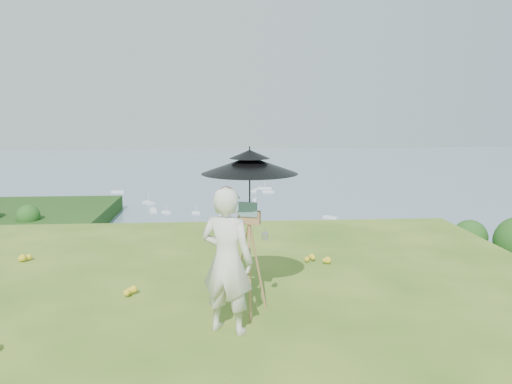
{
  "coord_description": "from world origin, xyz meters",
  "views": [
    {
      "loc": [
        1.51,
        -4.81,
        2.69
      ],
      "look_at": [
        2.14,
        3.95,
        1.22
      ],
      "focal_mm": 35.0,
      "sensor_mm": 36.0,
      "label": 1
    }
  ],
  "objects": [
    {
      "name": "field_easel",
      "position": [
        1.87,
        1.49,
        0.76
      ],
      "size": [
        0.74,
        0.74,
        1.52
      ],
      "primitive_type": null,
      "rotation": [
        0.0,
        0.0,
        -0.35
      ],
      "color": "#9D6742",
      "rests_on": "ground"
    },
    {
      "name": "bay_water",
      "position": [
        0.0,
        240.0,
        -34.0
      ],
      "size": [
        700.0,
        700.0,
        0.0
      ],
      "primitive_type": "plane",
      "color": "#7186A1",
      "rests_on": "ground"
    },
    {
      "name": "moored_boats",
      "position": [
        -12.5,
        161.0,
        -33.65
      ],
      "size": [
        140.0,
        140.0,
        0.7
      ],
      "primitive_type": null,
      "color": "white",
      "rests_on": "bay_water"
    },
    {
      "name": "harbor_town",
      "position": [
        0.0,
        75.0,
        -29.5
      ],
      "size": [
        110.0,
        22.0,
        5.0
      ],
      "primitive_type": null,
      "color": "beige",
      "rests_on": "shoreline_tier"
    },
    {
      "name": "slope_trees",
      "position": [
        0.0,
        35.0,
        -15.0
      ],
      "size": [
        110.0,
        50.0,
        6.0
      ],
      "primitive_type": null,
      "color": "#264F17",
      "rests_on": "forest_slope"
    },
    {
      "name": "painter_cap",
      "position": [
        1.57,
        0.95,
        1.74
      ],
      "size": [
        0.25,
        0.28,
        0.1
      ],
      "primitive_type": null,
      "rotation": [
        0.0,
        0.0,
        -0.23
      ],
      "color": "#C36B7C",
      "rests_on": "painter"
    },
    {
      "name": "sun_umbrella",
      "position": [
        1.88,
        1.52,
        1.74
      ],
      "size": [
        1.56,
        1.56,
        0.98
      ],
      "primitive_type": null,
      "rotation": [
        0.0,
        0.0,
        -0.31
      ],
      "color": "black",
      "rests_on": "field_easel"
    },
    {
      "name": "painter",
      "position": [
        1.57,
        0.95,
        0.9
      ],
      "size": [
        0.78,
        0.67,
        1.8
      ],
      "primitive_type": "imported",
      "rotation": [
        0.0,
        0.0,
        2.7
      ],
      "color": "beige",
      "rests_on": "ground"
    },
    {
      "name": "wildflowers",
      "position": [
        0.0,
        0.25,
        0.06
      ],
      "size": [
        10.0,
        10.5,
        0.12
      ],
      "primitive_type": null,
      "color": "gold",
      "rests_on": "ground"
    },
    {
      "name": "shoreline_tier",
      "position": [
        0.0,
        75.0,
        -36.0
      ],
      "size": [
        170.0,
        28.0,
        8.0
      ],
      "primitive_type": "cube",
      "color": "#6B6455",
      "rests_on": "bay_water"
    },
    {
      "name": "ground",
      "position": [
        0.0,
        0.0,
        0.0
      ],
      "size": [
        14.0,
        14.0,
        0.0
      ],
      "primitive_type": "plane",
      "color": "#3D661D",
      "rests_on": "ground"
    }
  ]
}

